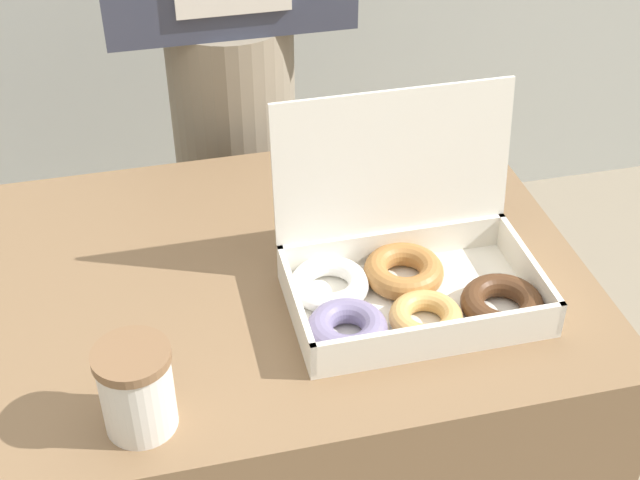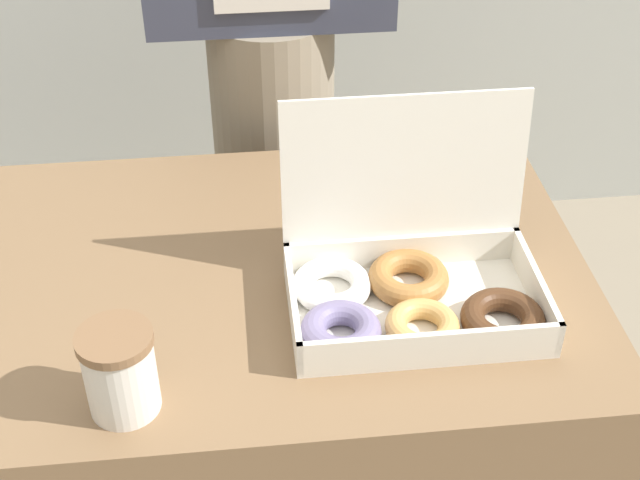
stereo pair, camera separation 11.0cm
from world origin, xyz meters
name	(u,v)px [view 2 (the right image)]	position (x,y,z in m)	size (l,w,h in m)	color
table	(216,454)	(0.00, 0.00, 0.38)	(1.09, 0.63, 0.76)	brown
donut_box	(406,286)	(0.27, -0.10, 0.80)	(0.34, 0.24, 0.25)	white
coffee_cup	(120,371)	(-0.08, -0.24, 0.82)	(0.09, 0.09, 0.11)	silver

